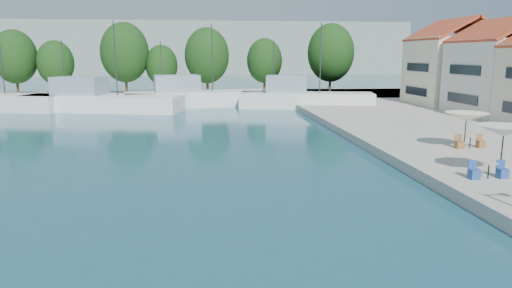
{
  "coord_description": "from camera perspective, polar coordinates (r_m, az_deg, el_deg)",
  "views": [
    {
      "loc": [
        -4.62,
        1.15,
        6.25
      ],
      "look_at": [
        -1.7,
        26.0,
        1.31
      ],
      "focal_mm": 32.0,
      "sensor_mm": 36.0,
      "label": 1
    }
  ],
  "objects": [
    {
      "name": "tree_03",
      "position": [
        73.28,
        -23.78,
        9.27
      ],
      "size": [
        5.18,
        5.18,
        7.66
      ],
      "color": "#3F2B19",
      "rests_on": "quay_far"
    },
    {
      "name": "umbrella_white",
      "position": [
        24.08,
        28.58,
        1.44
      ],
      "size": [
        2.54,
        2.54,
        2.4
      ],
      "color": "black",
      "rests_on": "quay_right"
    },
    {
      "name": "cafe_table_03",
      "position": [
        30.77,
        25.18,
        0.05
      ],
      "size": [
        1.82,
        0.7,
        0.76
      ],
      "color": "black",
      "rests_on": "quay_right"
    },
    {
      "name": "tree_07",
      "position": [
        71.4,
        1.07,
        10.37
      ],
      "size": [
        5.47,
        5.47,
        8.09
      ],
      "color": "#3F2B19",
      "rests_on": "quay_far"
    },
    {
      "name": "quay_far",
      "position": [
        66.21,
        -9.64,
        5.85
      ],
      "size": [
        90.0,
        16.0,
        0.6
      ],
      "primitive_type": "cube",
      "color": "#9D968E",
      "rests_on": "ground"
    },
    {
      "name": "umbrella_cream",
      "position": [
        30.16,
        24.82,
        3.11
      ],
      "size": [
        2.63,
        2.63,
        2.22
      ],
      "color": "black",
      "rests_on": "quay_right"
    },
    {
      "name": "tree_04",
      "position": [
        69.76,
        -16.09,
        10.93
      ],
      "size": [
        6.89,
        6.89,
        10.2
      ],
      "color": "#3F2B19",
      "rests_on": "quay_far"
    },
    {
      "name": "building_06",
      "position": [
        57.49,
        23.51,
        9.5
      ],
      "size": [
        9.0,
        8.8,
        10.2
      ],
      "color": "#F7E9C5",
      "rests_on": "quay_right"
    },
    {
      "name": "building_05",
      "position": [
        49.89,
        28.68,
        8.68
      ],
      "size": [
        8.4,
        8.8,
        9.7
      ],
      "color": "silver",
      "rests_on": "quay_right"
    },
    {
      "name": "trawler_03",
      "position": [
        56.27,
        -7.62,
        5.78
      ],
      "size": [
        17.91,
        7.41,
        10.2
      ],
      "rotation": [
        0.0,
        0.0,
        0.17
      ],
      "color": "white",
      "rests_on": "ground"
    },
    {
      "name": "hill_west",
      "position": [
        160.88,
        -16.09,
        11.36
      ],
      "size": [
        180.0,
        40.0,
        16.0
      ],
      "primitive_type": "cube",
      "color": "gray",
      "rests_on": "ground"
    },
    {
      "name": "trawler_02",
      "position": [
        53.87,
        -19.03,
        5.04
      ],
      "size": [
        18.17,
        8.92,
        10.2
      ],
      "rotation": [
        0.0,
        0.0,
        -0.26
      ],
      "color": "white",
      "rests_on": "ground"
    },
    {
      "name": "trawler_04",
      "position": [
        54.44,
        5.86,
        5.64
      ],
      "size": [
        16.07,
        7.29,
        10.2
      ],
      "rotation": [
        0.0,
        0.0,
        -0.22
      ],
      "color": "silver",
      "rests_on": "ground"
    },
    {
      "name": "tree_06",
      "position": [
        67.02,
        -6.15,
        10.92
      ],
      "size": [
        6.37,
        6.37,
        9.43
      ],
      "color": "#3F2B19",
      "rests_on": "quay_far"
    },
    {
      "name": "hill_east",
      "position": [
        184.33,
        7.45,
        10.99
      ],
      "size": [
        140.0,
        40.0,
        12.0
      ],
      "primitive_type": "cube",
      "color": "gray",
      "rests_on": "ground"
    },
    {
      "name": "tree_05",
      "position": [
        69.74,
        -11.74,
        9.62
      ],
      "size": [
        4.74,
        4.74,
        7.02
      ],
      "color": "#3F2B19",
      "rests_on": "quay_far"
    },
    {
      "name": "tree_02",
      "position": [
        75.3,
        -27.94,
        9.61
      ],
      "size": [
        6.19,
        6.19,
        9.16
      ],
      "color": "#3F2B19",
      "rests_on": "quay_far"
    },
    {
      "name": "cafe_table_02",
      "position": [
        23.64,
        27.04,
        -3.2
      ],
      "size": [
        1.82,
        0.7,
        0.76
      ],
      "color": "black",
      "rests_on": "quay_right"
    },
    {
      "name": "tree_08",
      "position": [
        69.61,
        9.33,
        11.19
      ],
      "size": [
        6.86,
        6.86,
        10.15
      ],
      "color": "#3F2B19",
      "rests_on": "quay_far"
    }
  ]
}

